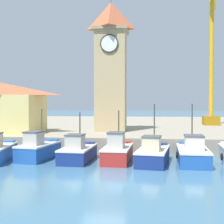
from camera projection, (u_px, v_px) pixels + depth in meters
The scene contains 9 objects.
ground_plane at pixel (103, 179), 17.62m from camera, with size 300.00×300.00×0.00m, color teal.
quay_wharf at pixel (129, 127), 45.83m from camera, with size 120.00×40.00×1.37m, color #9E937F.
fishing_boat_left_inner at pixel (38, 149), 23.79m from camera, with size 2.56×4.41×3.87m.
fishing_boat_mid_left at pixel (78, 152), 23.08m from camera, with size 2.27×4.49×3.62m.
fishing_boat_center at pixel (117, 151), 22.95m from camera, with size 2.12×4.67×3.76m.
fishing_boat_mid_right at pixel (153, 154), 22.24m from camera, with size 2.71×5.16×4.24m.
fishing_boat_right_inner at pixel (193, 153), 22.37m from camera, with size 2.40×5.36×4.27m.
clock_tower at pixel (111, 63), 32.59m from camera, with size 3.61×3.61×15.02m.
port_crane_near at pixel (211, 66), 41.03m from camera, with size 2.84×8.09×19.96m.
Camera 1 is at (2.36, -17.34, 4.37)m, focal length 50.00 mm.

